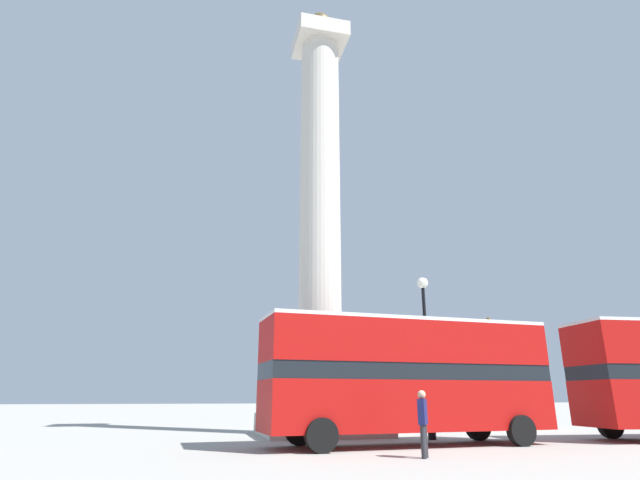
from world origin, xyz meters
TOP-DOWN VIEW (x-y plane):
  - ground_plane at (0.00, 0.00)m, footprint 200.00×200.00m
  - monument_column at (0.00, 0.00)m, footprint 5.16×5.16m
  - bus_a at (1.75, -5.64)m, footprint 10.28×3.31m
  - equestrian_statue at (10.57, 2.76)m, footprint 3.68×3.03m
  - street_lamp at (3.59, -3.51)m, footprint 0.46×0.46m
  - pedestrian_near_lamp at (0.72, -8.96)m, footprint 0.42×0.49m

SIDE VIEW (x-z plane):
  - ground_plane at x=0.00m, z-range 0.00..0.00m
  - pedestrian_near_lamp at x=0.72m, z-range 0.12..1.89m
  - equestrian_statue at x=10.57m, z-range -1.28..4.62m
  - bus_a at x=1.75m, z-range 0.23..4.44m
  - street_lamp at x=3.59m, z-range 0.57..6.97m
  - monument_column at x=0.00m, z-range -2.55..19.69m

